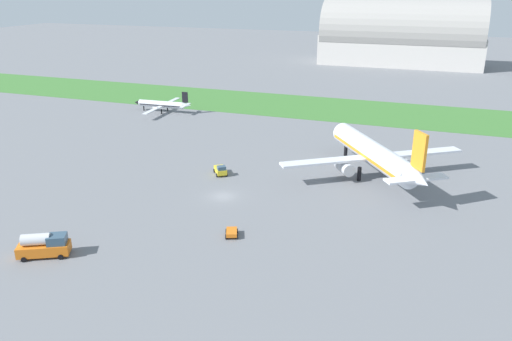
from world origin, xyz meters
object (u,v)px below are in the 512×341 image
object	(u,v)px
baggage_cart_near_gate	(232,232)
fuel_truck_by_runway	(44,245)
airplane_taxiing_turboprop	(162,104)
airplane_midfield_jet	(374,154)
pushback_tug_midfield	(221,170)

from	to	relation	value
baggage_cart_near_gate	fuel_truck_by_runway	bearing A→B (deg)	100.78
airplane_taxiing_turboprop	airplane_midfield_jet	world-z (taller)	airplane_midfield_jet
airplane_taxiing_turboprop	fuel_truck_by_runway	bearing A→B (deg)	105.68
airplane_taxiing_turboprop	pushback_tug_midfield	distance (m)	51.70
pushback_tug_midfield	fuel_truck_by_runway	world-z (taller)	fuel_truck_by_runway
baggage_cart_near_gate	airplane_midfield_jet	bearing A→B (deg)	-49.19
airplane_taxiing_turboprop	pushback_tug_midfield	world-z (taller)	airplane_taxiing_turboprop
baggage_cart_near_gate	fuel_truck_by_runway	size ratio (longest dim) A/B	0.42
airplane_midfield_jet	pushback_tug_midfield	world-z (taller)	airplane_midfield_jet
baggage_cart_near_gate	pushback_tug_midfield	bearing A→B (deg)	5.54
fuel_truck_by_runway	baggage_cart_near_gate	bearing A→B (deg)	4.72
airplane_midfield_jet	baggage_cart_near_gate	world-z (taller)	airplane_midfield_jet
airplane_taxiing_turboprop	baggage_cart_near_gate	xyz separation A→B (m)	(45.40, -60.33, -1.64)
airplane_midfield_jet	pushback_tug_midfield	xyz separation A→B (m)	(-26.79, -8.38, -3.59)
airplane_taxiing_turboprop	fuel_truck_by_runway	distance (m)	77.57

